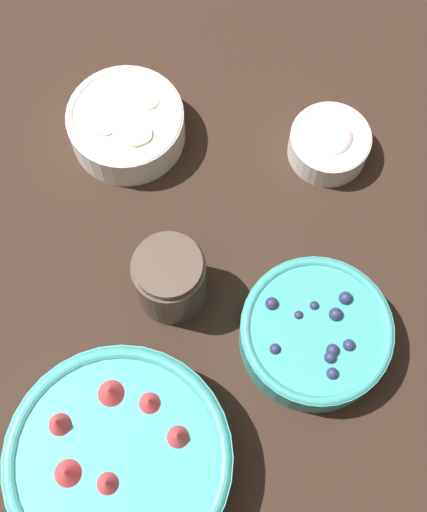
# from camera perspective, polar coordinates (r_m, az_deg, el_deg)

# --- Properties ---
(ground_plane) EXTENTS (4.00, 4.00, 0.00)m
(ground_plane) POSITION_cam_1_polar(r_m,az_deg,el_deg) (0.86, -3.51, -3.81)
(ground_plane) COLOR black
(bowl_strawberries) EXTENTS (0.24, 0.24, 0.09)m
(bowl_strawberries) POSITION_cam_1_polar(r_m,az_deg,el_deg) (0.79, -7.51, -15.90)
(bowl_strawberries) COLOR teal
(bowl_strawberries) RESTS_ON ground_plane
(bowl_blueberries) EXTENTS (0.17, 0.17, 0.06)m
(bowl_blueberries) POSITION_cam_1_polar(r_m,az_deg,el_deg) (0.83, 8.15, -6.10)
(bowl_blueberries) COLOR teal
(bowl_blueberries) RESTS_ON ground_plane
(bowl_bananas) EXTENTS (0.15, 0.15, 0.06)m
(bowl_bananas) POSITION_cam_1_polar(r_m,az_deg,el_deg) (0.93, -6.98, 10.47)
(bowl_bananas) COLOR white
(bowl_bananas) RESTS_ON ground_plane
(bowl_cream) EXTENTS (0.10, 0.10, 0.05)m
(bowl_cream) POSITION_cam_1_polar(r_m,az_deg,el_deg) (0.93, 9.27, 8.96)
(bowl_cream) COLOR silver
(bowl_cream) RESTS_ON ground_plane
(jar_chocolate) EXTENTS (0.08, 0.08, 0.10)m
(jar_chocolate) POSITION_cam_1_polar(r_m,az_deg,el_deg) (0.82, -3.73, -1.86)
(jar_chocolate) COLOR #4C3D33
(jar_chocolate) RESTS_ON ground_plane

